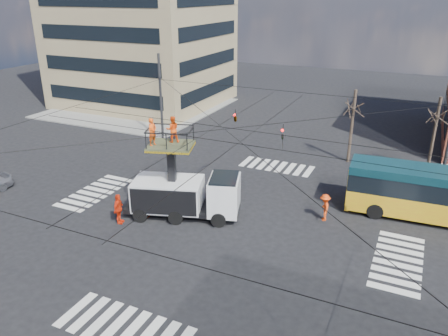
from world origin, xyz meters
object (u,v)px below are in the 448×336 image
Objects in this scene: utility_truck at (186,185)px; traffic_cone at (145,212)px; worker_ground at (119,209)px; flagger at (325,207)px.

utility_truck reaches higher than traffic_cone.
worker_ground reaches higher than flagger.
traffic_cone is at bearing -52.36° from worker_ground.
worker_ground is 1.11× the size of flagger.
flagger is (10.17, 4.32, 0.51)m from traffic_cone.
utility_truck is 10.63× the size of traffic_cone.
worker_ground is (-3.20, -2.57, -1.11)m from utility_truck.
utility_truck is 3.86× the size of worker_ground.
utility_truck is 3.08m from traffic_cone.
traffic_cone is 11.06m from flagger.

